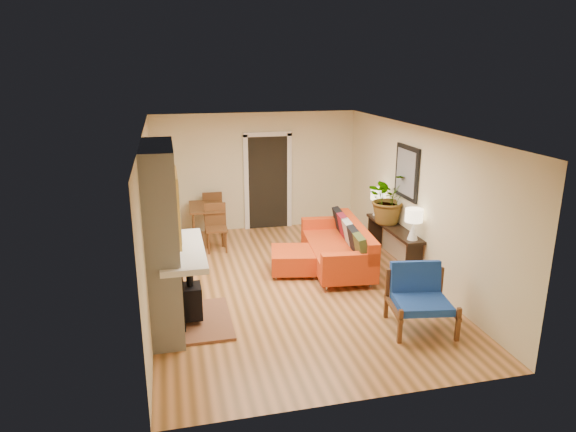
# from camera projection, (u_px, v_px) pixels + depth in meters

# --- Properties ---
(room_shell) EXTENTS (6.50, 6.50, 6.50)m
(room_shell) POSITION_uv_depth(u_px,v_px,m) (289.00, 179.00, 10.97)
(room_shell) COLOR #D78D52
(room_shell) RESTS_ON ground
(fireplace) EXTENTS (1.09, 1.68, 2.60)m
(fireplace) POSITION_uv_depth(u_px,v_px,m) (166.00, 243.00, 7.01)
(fireplace) COLOR white
(fireplace) RESTS_ON ground
(sofa) EXTENTS (1.18, 2.32, 0.88)m
(sofa) POSITION_uv_depth(u_px,v_px,m) (341.00, 247.00, 9.39)
(sofa) COLOR silver
(sofa) RESTS_ON ground
(ottoman) EXTENTS (0.96, 0.96, 0.41)m
(ottoman) POSITION_uv_depth(u_px,v_px,m) (294.00, 260.00, 9.17)
(ottoman) COLOR silver
(ottoman) RESTS_ON ground
(blue_chair) EXTENTS (0.97, 0.95, 0.88)m
(blue_chair) POSITION_uv_depth(u_px,v_px,m) (419.00, 294.00, 7.24)
(blue_chair) COLOR brown
(blue_chair) RESTS_ON ground
(dining_table) EXTENTS (0.76, 1.75, 0.94)m
(dining_table) POSITION_uv_depth(u_px,v_px,m) (210.00, 213.00, 10.72)
(dining_table) COLOR brown
(dining_table) RESTS_ON ground
(console_table) EXTENTS (0.34, 1.85, 0.72)m
(console_table) POSITION_uv_depth(u_px,v_px,m) (393.00, 234.00, 9.47)
(console_table) COLOR black
(console_table) RESTS_ON ground
(lamp_near) EXTENTS (0.30, 0.30, 0.54)m
(lamp_near) POSITION_uv_depth(u_px,v_px,m) (414.00, 221.00, 8.64)
(lamp_near) COLOR white
(lamp_near) RESTS_ON console_table
(lamp_far) EXTENTS (0.30, 0.30, 0.54)m
(lamp_far) POSITION_uv_depth(u_px,v_px,m) (378.00, 199.00, 10.06)
(lamp_far) COLOR white
(lamp_far) RESTS_ON console_table
(houseplant) EXTENTS (1.00, 0.90, 0.98)m
(houseplant) POSITION_uv_depth(u_px,v_px,m) (389.00, 198.00, 9.53)
(houseplant) COLOR #1E5919
(houseplant) RESTS_ON console_table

